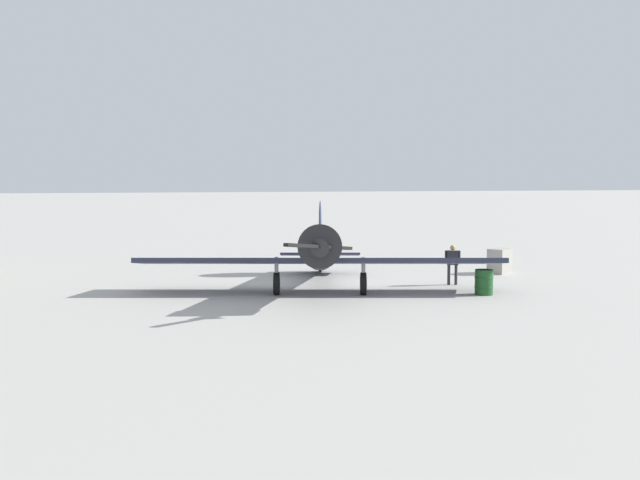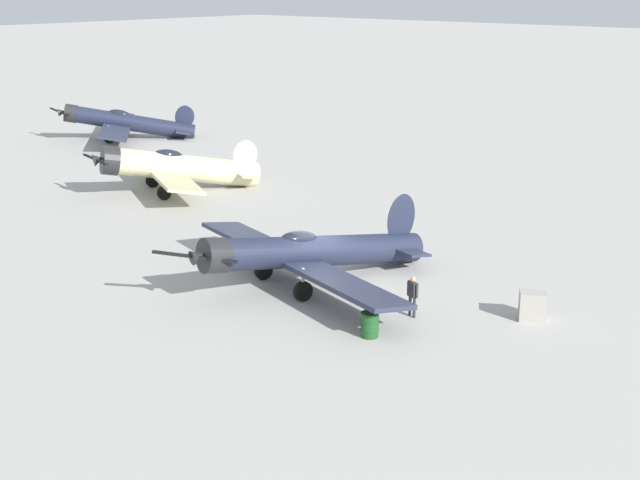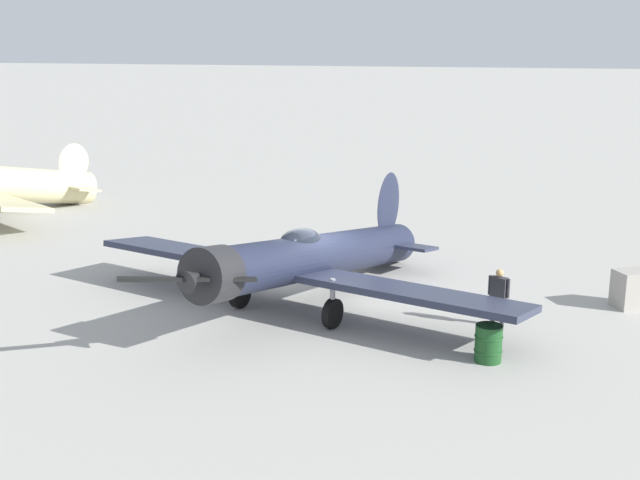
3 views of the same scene
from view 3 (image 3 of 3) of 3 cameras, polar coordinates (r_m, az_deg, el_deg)
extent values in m
plane|color=#A8A59E|center=(23.49, 0.00, -4.26)|extent=(400.00, 400.00, 0.00)
cylinder|color=#1E2338|center=(23.10, 0.00, -1.14)|extent=(4.04, 10.05, 2.60)
cylinder|color=#232326|center=(19.19, -7.72, -2.45)|extent=(1.62, 1.42, 1.48)
cone|color=#232326|center=(18.70, -9.01, -2.66)|extent=(0.72, 0.76, 0.64)
cube|color=black|center=(18.59, -9.31, -2.78)|extent=(2.67, 2.07, 0.46)
ellipsoid|color=black|center=(22.12, -1.39, -0.03)|extent=(1.23, 1.92, 0.90)
cube|color=#282D42|center=(22.19, -1.66, -2.29)|extent=(13.18, 5.50, 0.43)
ellipsoid|color=#1E2338|center=(26.48, 4.89, 2.49)|extent=(0.61, 1.74, 2.34)
cube|color=#282D42|center=(26.58, 4.63, -0.20)|extent=(3.57, 2.01, 0.25)
cylinder|color=#999BA0|center=(20.99, 0.90, -4.02)|extent=(0.14, 0.14, 0.95)
cylinder|color=black|center=(21.14, 0.90, -5.24)|extent=(0.42, 0.82, 0.80)
cylinder|color=#999BA0|center=(22.67, -5.73, -2.70)|extent=(0.14, 0.14, 0.95)
cylinder|color=black|center=(22.81, -5.71, -3.84)|extent=(0.42, 0.82, 0.80)
cylinder|color=black|center=(27.46, 5.38, -1.29)|extent=(0.17, 0.30, 0.28)
ellipsoid|color=beige|center=(38.60, -17.11, 5.29)|extent=(0.94, 1.63, 1.97)
cube|color=#C6BC89|center=(38.67, -17.25, 3.70)|extent=(3.52, 2.57, 0.29)
cylinder|color=black|center=(39.14, -16.24, 2.85)|extent=(0.22, 0.29, 0.28)
cylinder|color=#2D2D33|center=(21.79, 12.84, -5.04)|extent=(0.11, 0.11, 0.78)
cylinder|color=#2D2D33|center=(21.89, 12.18, -4.91)|extent=(0.11, 0.11, 0.78)
cube|color=#2D2D33|center=(21.63, 12.60, -3.30)|extent=(0.47, 0.35, 0.55)
sphere|color=tan|center=(21.52, 12.66, -2.30)|extent=(0.20, 0.20, 0.20)
cylinder|color=#2D2D33|center=(21.53, 13.23, -3.38)|extent=(0.08, 0.08, 0.52)
cylinder|color=#2D2D33|center=(21.73, 11.98, -3.15)|extent=(0.08, 0.08, 0.52)
cube|color=#9E998E|center=(24.36, 21.29, -3.26)|extent=(1.20, 1.14, 1.07)
cylinder|color=#19471E|center=(19.42, 11.88, -7.19)|extent=(0.64, 0.64, 0.89)
torus|color=#19471E|center=(19.36, 11.91, -6.70)|extent=(0.68, 0.68, 0.04)
torus|color=#19471E|center=(19.49, 11.86, -7.68)|extent=(0.68, 0.68, 0.04)
camera|label=1|loc=(15.20, -91.02, -13.22)|focal=41.46mm
camera|label=2|loc=(17.40, 125.14, 7.50)|focal=49.43mm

